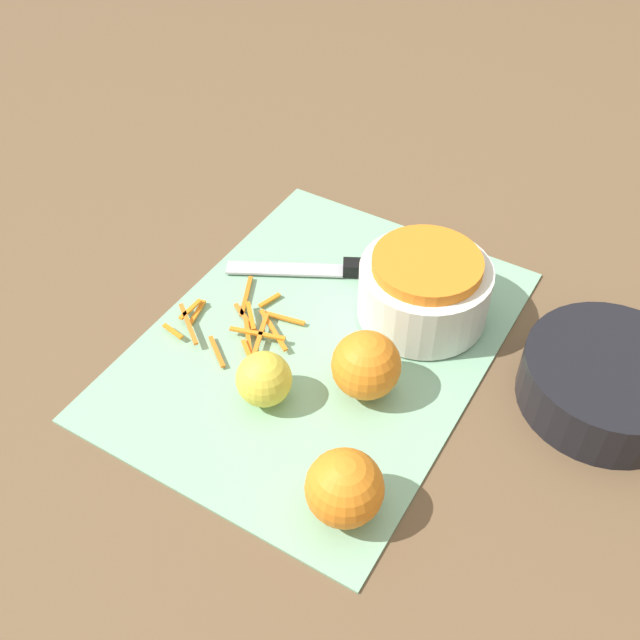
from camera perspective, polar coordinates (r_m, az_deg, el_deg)
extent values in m
plane|color=brown|center=(0.84, 0.00, -1.72)|extent=(4.00, 4.00, 0.00)
cube|color=#84B793|center=(0.84, 0.00, -1.59)|extent=(0.47, 0.36, 0.01)
cylinder|color=silver|center=(0.85, 7.91, 2.16)|extent=(0.15, 0.15, 0.07)
cylinder|color=orange|center=(0.83, 8.17, 4.15)|extent=(0.12, 0.12, 0.02)
cylinder|color=black|center=(0.82, 21.08, -4.39)|extent=(0.18, 0.18, 0.06)
cube|color=black|center=(0.92, 5.07, 3.95)|extent=(0.07, 0.10, 0.02)
cube|color=#B2B2B7|center=(0.92, -2.71, 3.89)|extent=(0.09, 0.14, 0.00)
sphere|color=orange|center=(0.68, 1.88, -12.67)|extent=(0.07, 0.07, 0.07)
sphere|color=orange|center=(0.77, 3.53, -3.46)|extent=(0.07, 0.07, 0.07)
sphere|color=gold|center=(0.76, -4.29, -4.52)|extent=(0.06, 0.06, 0.06)
cube|color=orange|center=(0.86, -2.77, 0.15)|extent=(0.01, 0.05, 0.00)
cube|color=orange|center=(0.86, -5.30, 0.32)|extent=(0.04, 0.03, 0.00)
cube|color=orange|center=(0.89, -5.64, 1.85)|extent=(0.06, 0.03, 0.00)
cube|color=orange|center=(0.84, -4.80, -1.03)|extent=(0.02, 0.06, 0.00)
cube|color=orange|center=(0.84, -4.60, -1.23)|extent=(0.07, 0.03, 0.00)
cube|color=orange|center=(0.86, -11.15, -0.84)|extent=(0.01, 0.03, 0.00)
cube|color=orange|center=(0.83, -7.87, -2.40)|extent=(0.03, 0.04, 0.00)
cube|color=orange|center=(0.83, -5.44, -1.83)|extent=(0.06, 0.05, 0.00)
cube|color=orange|center=(0.88, -3.86, 1.52)|extent=(0.03, 0.01, 0.00)
cube|color=orange|center=(0.82, -5.59, -2.30)|extent=(0.02, 0.03, 0.00)
cube|color=orange|center=(0.85, -3.59, -0.75)|extent=(0.04, 0.06, 0.00)
cube|color=orange|center=(0.86, -5.61, 0.03)|extent=(0.03, 0.05, 0.00)
cube|color=orange|center=(0.88, -9.33, 0.60)|extent=(0.04, 0.01, 0.00)
cube|color=orange|center=(0.86, -9.99, -0.28)|extent=(0.05, 0.06, 0.00)
cube|color=orange|center=(0.88, -9.85, 0.81)|extent=(0.04, 0.01, 0.00)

